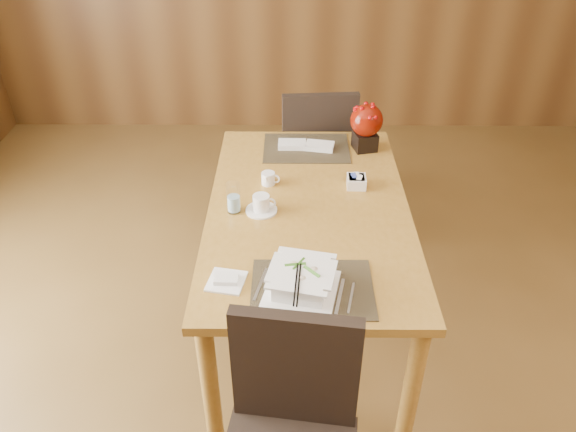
{
  "coord_description": "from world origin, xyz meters",
  "views": [
    {
      "loc": [
        -0.08,
        -1.49,
        2.15
      ],
      "look_at": [
        -0.09,
        0.35,
        0.87
      ],
      "focal_mm": 35.0,
      "sensor_mm": 36.0,
      "label": 1
    }
  ],
  "objects_px": {
    "water_glass": "(233,197)",
    "bread_plate": "(226,281)",
    "sugar_caddy": "(356,182)",
    "berry_decor": "(366,124)",
    "far_chair": "(316,152)",
    "dining_table": "(308,224)",
    "creamer_jug": "(268,178)",
    "near_chair": "(290,432)",
    "coffee_cup": "(261,205)",
    "soup_setting": "(302,281)"
  },
  "relations": [
    {
      "from": "water_glass",
      "to": "near_chair",
      "type": "relative_size",
      "value": 0.15
    },
    {
      "from": "soup_setting",
      "to": "creamer_jug",
      "type": "xyz_separation_m",
      "value": [
        -0.15,
        0.76,
        -0.02
      ]
    },
    {
      "from": "coffee_cup",
      "to": "water_glass",
      "type": "distance_m",
      "value": 0.13
    },
    {
      "from": "water_glass",
      "to": "sugar_caddy",
      "type": "distance_m",
      "value": 0.6
    },
    {
      "from": "water_glass",
      "to": "creamer_jug",
      "type": "distance_m",
      "value": 0.28
    },
    {
      "from": "water_glass",
      "to": "bread_plate",
      "type": "height_order",
      "value": "water_glass"
    },
    {
      "from": "berry_decor",
      "to": "bread_plate",
      "type": "relative_size",
      "value": 1.86
    },
    {
      "from": "coffee_cup",
      "to": "water_glass",
      "type": "bearing_deg",
      "value": -179.78
    },
    {
      "from": "berry_decor",
      "to": "near_chair",
      "type": "xyz_separation_m",
      "value": [
        -0.39,
        -1.54,
        -0.36
      ]
    },
    {
      "from": "dining_table",
      "to": "coffee_cup",
      "type": "bearing_deg",
      "value": -169.45
    },
    {
      "from": "berry_decor",
      "to": "bread_plate",
      "type": "bearing_deg",
      "value": -120.54
    },
    {
      "from": "berry_decor",
      "to": "near_chair",
      "type": "bearing_deg",
      "value": -104.02
    },
    {
      "from": "dining_table",
      "to": "berry_decor",
      "type": "relative_size",
      "value": 6.03
    },
    {
      "from": "dining_table",
      "to": "sugar_caddy",
      "type": "height_order",
      "value": "sugar_caddy"
    },
    {
      "from": "creamer_jug",
      "to": "sugar_caddy",
      "type": "relative_size",
      "value": 0.94
    },
    {
      "from": "sugar_caddy",
      "to": "berry_decor",
      "type": "bearing_deg",
      "value": 78.27
    },
    {
      "from": "near_chair",
      "to": "sugar_caddy",
      "type": "bearing_deg",
      "value": 82.95
    },
    {
      "from": "water_glass",
      "to": "creamer_jug",
      "type": "bearing_deg",
      "value": 58.41
    },
    {
      "from": "water_glass",
      "to": "creamer_jug",
      "type": "height_order",
      "value": "water_glass"
    },
    {
      "from": "bread_plate",
      "to": "creamer_jug",
      "type": "bearing_deg",
      "value": 79.42
    },
    {
      "from": "berry_decor",
      "to": "bread_plate",
      "type": "distance_m",
      "value": 1.24
    },
    {
      "from": "sugar_caddy",
      "to": "near_chair",
      "type": "bearing_deg",
      "value": -104.75
    },
    {
      "from": "near_chair",
      "to": "water_glass",
      "type": "bearing_deg",
      "value": 112.47
    },
    {
      "from": "near_chair",
      "to": "far_chair",
      "type": "xyz_separation_m",
      "value": [
        0.15,
        1.9,
        0.01
      ]
    },
    {
      "from": "soup_setting",
      "to": "creamer_jug",
      "type": "height_order",
      "value": "soup_setting"
    },
    {
      "from": "berry_decor",
      "to": "far_chair",
      "type": "bearing_deg",
      "value": 123.17
    },
    {
      "from": "sugar_caddy",
      "to": "far_chair",
      "type": "distance_m",
      "value": 0.79
    },
    {
      "from": "coffee_cup",
      "to": "berry_decor",
      "type": "distance_m",
      "value": 0.79
    },
    {
      "from": "sugar_caddy",
      "to": "far_chair",
      "type": "height_order",
      "value": "far_chair"
    },
    {
      "from": "coffee_cup",
      "to": "sugar_caddy",
      "type": "distance_m",
      "value": 0.49
    },
    {
      "from": "dining_table",
      "to": "soup_setting",
      "type": "bearing_deg",
      "value": -94.1
    },
    {
      "from": "soup_setting",
      "to": "far_chair",
      "type": "distance_m",
      "value": 1.5
    },
    {
      "from": "bread_plate",
      "to": "far_chair",
      "type": "bearing_deg",
      "value": 74.55
    },
    {
      "from": "creamer_jug",
      "to": "bread_plate",
      "type": "bearing_deg",
      "value": -86.76
    },
    {
      "from": "far_chair",
      "to": "bread_plate",
      "type": "bearing_deg",
      "value": 69.94
    },
    {
      "from": "berry_decor",
      "to": "creamer_jug",
      "type": "bearing_deg",
      "value": -144.22
    },
    {
      "from": "coffee_cup",
      "to": "bread_plate",
      "type": "xyz_separation_m",
      "value": [
        -0.11,
        -0.47,
        -0.03
      ]
    },
    {
      "from": "near_chair",
      "to": "creamer_jug",
      "type": "bearing_deg",
      "value": 102.97
    },
    {
      "from": "creamer_jug",
      "to": "bread_plate",
      "type": "xyz_separation_m",
      "value": [
        -0.13,
        -0.71,
        -0.03
      ]
    },
    {
      "from": "coffee_cup",
      "to": "near_chair",
      "type": "relative_size",
      "value": 0.15
    },
    {
      "from": "dining_table",
      "to": "creamer_jug",
      "type": "height_order",
      "value": "creamer_jug"
    },
    {
      "from": "sugar_caddy",
      "to": "creamer_jug",
      "type": "bearing_deg",
      "value": 176.99
    },
    {
      "from": "far_chair",
      "to": "dining_table",
      "type": "bearing_deg",
      "value": 80.83
    },
    {
      "from": "bread_plate",
      "to": "sugar_caddy",
      "type": "bearing_deg",
      "value": 51.27
    },
    {
      "from": "soup_setting",
      "to": "coffee_cup",
      "type": "relative_size",
      "value": 2.16
    },
    {
      "from": "near_chair",
      "to": "bread_plate",
      "type": "bearing_deg",
      "value": 124.27
    },
    {
      "from": "berry_decor",
      "to": "far_chair",
      "type": "height_order",
      "value": "berry_decor"
    },
    {
      "from": "creamer_jug",
      "to": "water_glass",
      "type": "bearing_deg",
      "value": -107.77
    },
    {
      "from": "sugar_caddy",
      "to": "bread_plate",
      "type": "distance_m",
      "value": 0.88
    },
    {
      "from": "water_glass",
      "to": "sugar_caddy",
      "type": "xyz_separation_m",
      "value": [
        0.56,
        0.21,
        -0.04
      ]
    }
  ]
}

